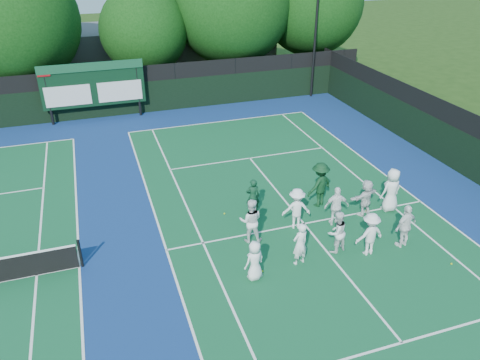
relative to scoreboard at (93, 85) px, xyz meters
name	(u,v)px	position (x,y,z in m)	size (l,w,h in m)	color
ground	(315,238)	(7.01, -15.59, -2.19)	(120.00, 120.00, 0.00)	#1F3B10
court_apron	(152,253)	(1.01, -14.59, -2.19)	(34.00, 32.00, 0.01)	navy
near_court	(304,224)	(7.01, -14.59, -2.18)	(11.05, 23.85, 0.01)	#10512C
back_fence	(112,95)	(1.01, 0.41, -0.83)	(34.00, 0.08, 3.00)	black
scoreboard	(93,85)	(0.00, 0.00, 0.00)	(6.00, 0.21, 3.55)	black
clubhouse	(154,52)	(5.01, 8.41, -0.19)	(18.00, 6.00, 4.00)	#55555A
light_pole_right	(318,1)	(14.51, 0.11, 4.11)	(1.20, 0.30, 10.12)	black
tree_b	(16,25)	(-3.90, 3.99, 3.03)	(7.97, 7.97, 9.41)	black
tree_c	(146,32)	(3.93, 3.99, 2.12)	(5.82, 5.82, 7.37)	black
tree_d	(234,8)	(10.08, 3.99, 3.37)	(8.13, 8.13, 9.83)	black
tree_e	(313,6)	(16.17, 3.99, 3.27)	(7.38, 7.38, 9.34)	black
tennis_ball_0	(263,271)	(4.40, -16.84, -2.16)	(0.07, 0.07, 0.07)	#A8C917
tennis_ball_1	(366,211)	(9.83, -14.59, -2.16)	(0.07, 0.07, 0.07)	#A8C917
tennis_ball_2	(451,264)	(10.77, -18.54, -2.16)	(0.07, 0.07, 0.07)	#A8C917
tennis_ball_3	(224,214)	(4.23, -12.90, -2.16)	(0.07, 0.07, 0.07)	#A8C917
tennis_ball_4	(300,198)	(7.72, -12.69, -2.16)	(0.07, 0.07, 0.07)	#A8C917
tennis_ball_5	(393,208)	(11.07, -14.69, -2.16)	(0.07, 0.07, 0.07)	#A8C917
player_front_0	(255,261)	(4.03, -17.04, -1.46)	(0.71, 0.46, 1.45)	white
player_front_1	(300,244)	(5.77, -16.78, -1.38)	(0.59, 0.39, 1.62)	white
player_front_2	(337,232)	(7.31, -16.53, -1.38)	(0.79, 0.62, 1.63)	white
player_front_3	(370,234)	(8.34, -17.04, -1.36)	(1.07, 0.61, 1.65)	white
player_front_4	(405,226)	(9.82, -17.03, -1.34)	(1.00, 0.42, 1.71)	white
player_back_0	(251,221)	(4.63, -14.97, -1.31)	(0.85, 0.67, 1.76)	white
player_back_1	(296,209)	(6.60, -14.68, -1.35)	(1.09, 0.63, 1.69)	white
player_back_2	(336,206)	(8.16, -14.97, -1.37)	(0.96, 0.40, 1.64)	white
player_back_3	(366,198)	(9.65, -14.69, -1.41)	(1.45, 0.46, 1.56)	silver
player_back_4	(391,190)	(10.80, -14.71, -1.26)	(0.91, 0.59, 1.87)	white
coach_left	(253,197)	(5.36, -13.17, -1.41)	(0.57, 0.37, 1.55)	#0E351F
coach_right	(320,185)	(8.21, -13.45, -1.21)	(1.26, 0.73, 1.96)	#0E3419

